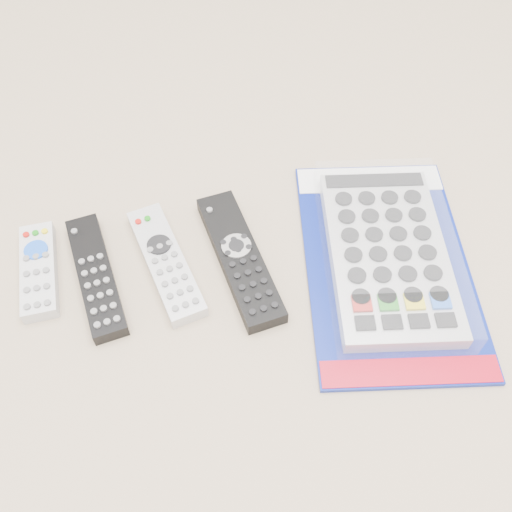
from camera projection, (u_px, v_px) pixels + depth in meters
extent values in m
plane|color=tan|center=(191.00, 263.00, 0.80)|extent=(5.00, 5.00, 0.00)
cube|color=#B3B3B6|center=(39.00, 270.00, 0.78)|extent=(0.05, 0.15, 0.02)
cylinder|color=blue|center=(36.00, 250.00, 0.79)|extent=(0.03, 0.03, 0.00)
cube|color=black|center=(96.00, 275.00, 0.78)|extent=(0.07, 0.21, 0.02)
cube|color=#BABABF|center=(166.00, 262.00, 0.79)|extent=(0.09, 0.20, 0.02)
cylinder|color=black|center=(159.00, 245.00, 0.79)|extent=(0.04, 0.04, 0.00)
cube|color=black|center=(239.00, 257.00, 0.79)|extent=(0.09, 0.23, 0.02)
cylinder|color=#BCBDC1|center=(236.00, 246.00, 0.79)|extent=(0.05, 0.05, 0.00)
cube|color=navy|center=(386.00, 263.00, 0.80)|extent=(0.29, 0.41, 0.01)
cube|color=white|center=(369.00, 180.00, 0.89)|extent=(0.23, 0.09, 0.00)
cube|color=#A70B1F|center=(410.00, 371.00, 0.70)|extent=(0.22, 0.07, 0.00)
cube|color=#BABABF|center=(387.00, 254.00, 0.79)|extent=(0.21, 0.31, 0.02)
cube|color=white|center=(389.00, 249.00, 0.78)|extent=(0.23, 0.33, 0.04)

